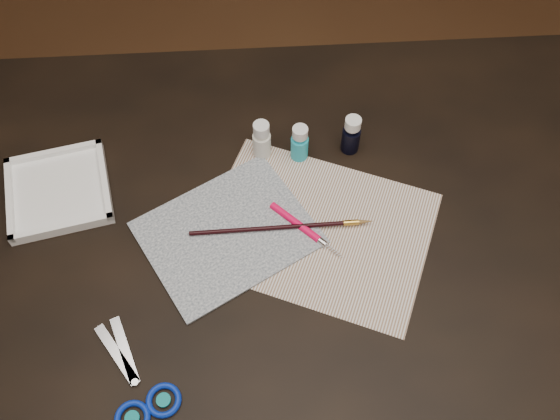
{
  "coord_description": "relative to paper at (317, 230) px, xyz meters",
  "views": [
    {
      "loc": [
        -0.03,
        -0.57,
        1.72
      ],
      "look_at": [
        0.0,
        0.0,
        0.8
      ],
      "focal_mm": 40.0,
      "sensor_mm": 36.0,
      "label": 1
    }
  ],
  "objects": [
    {
      "name": "paintbrush",
      "position": [
        -0.06,
        0.0,
        0.01
      ],
      "size": [
        0.33,
        0.02,
        0.01
      ],
      "primitive_type": null,
      "rotation": [
        0.0,
        0.0,
        0.02
      ],
      "color": "black",
      "rests_on": "canvas"
    },
    {
      "name": "palette_tray",
      "position": [
        -0.47,
        0.11,
        0.01
      ],
      "size": [
        0.22,
        0.22,
        0.02
      ],
      "primitive_type": "cube",
      "rotation": [
        0.0,
        0.0,
        0.21
      ],
      "color": "white",
      "rests_on": "table"
    },
    {
      "name": "paint_bottle_cyan",
      "position": [
        -0.02,
        0.17,
        0.04
      ],
      "size": [
        0.04,
        0.04,
        0.08
      ],
      "primitive_type": "cylinder",
      "rotation": [
        0.0,
        0.0,
        -0.12
      ],
      "color": "#22AFC7",
      "rests_on": "table"
    },
    {
      "name": "paper",
      "position": [
        0.0,
        0.0,
        0.0
      ],
      "size": [
        0.48,
        0.43,
        0.0
      ],
      "primitive_type": "cube",
      "rotation": [
        0.0,
        0.0,
        -0.41
      ],
      "color": "white",
      "rests_on": "table"
    },
    {
      "name": "scissors",
      "position": [
        -0.32,
        -0.24,
        0.0
      ],
      "size": [
        0.21,
        0.24,
        0.01
      ],
      "primitive_type": null,
      "rotation": [
        0.0,
        0.0,
        2.17
      ],
      "color": "silver",
      "rests_on": "table"
    },
    {
      "name": "canvas",
      "position": [
        -0.16,
        0.0,
        0.0
      ],
      "size": [
        0.36,
        0.34,
        0.0
      ],
      "primitive_type": "cube",
      "rotation": [
        0.0,
        0.0,
        0.51
      ],
      "color": "#132033",
      "rests_on": "paper"
    },
    {
      "name": "table",
      "position": [
        -0.07,
        0.02,
        -0.38
      ],
      "size": [
        1.3,
        0.9,
        0.75
      ],
      "primitive_type": "cube",
      "color": "black",
      "rests_on": "ground"
    },
    {
      "name": "craft_knife",
      "position": [
        -0.02,
        -0.0,
        0.01
      ],
      "size": [
        0.13,
        0.12,
        0.01
      ],
      "primitive_type": null,
      "rotation": [
        0.0,
        0.0,
        -0.78
      ],
      "color": "#F10848",
      "rests_on": "paper"
    },
    {
      "name": "ground",
      "position": [
        -0.07,
        0.02,
        -0.76
      ],
      "size": [
        3.5,
        3.5,
        0.02
      ],
      "primitive_type": "cube",
      "color": "#422614",
      "rests_on": "ground"
    },
    {
      "name": "paint_bottle_navy",
      "position": [
        0.08,
        0.18,
        0.04
      ],
      "size": [
        0.04,
        0.04,
        0.09
      ],
      "primitive_type": "cylinder",
      "rotation": [
        0.0,
        0.0,
        -0.21
      ],
      "color": "black",
      "rests_on": "table"
    },
    {
      "name": "paint_bottle_white",
      "position": [
        -0.09,
        0.18,
        0.04
      ],
      "size": [
        0.04,
        0.04,
        0.08
      ],
      "primitive_type": "cylinder",
      "rotation": [
        0.0,
        0.0,
        -0.28
      ],
      "color": "silver",
      "rests_on": "table"
    }
  ]
}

